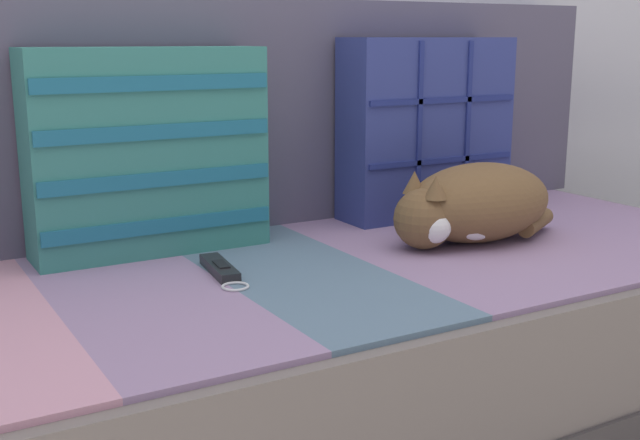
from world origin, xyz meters
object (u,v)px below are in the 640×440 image
at_px(sleeping_cat, 472,205).
at_px(game_remote_near, 221,269).
at_px(throw_pillow_quilted, 426,128).
at_px(throw_pillow_striped, 148,152).
at_px(couch, 287,366).

relative_size(sleeping_cat, game_remote_near, 2.07).
bearing_deg(throw_pillow_quilted, throw_pillow_striped, -179.96).
height_order(throw_pillow_quilted, throw_pillow_striped, throw_pillow_quilted).
distance_m(throw_pillow_striped, game_remote_near, 0.30).
bearing_deg(game_remote_near, throw_pillow_striped, 103.97).
distance_m(couch, throw_pillow_striped, 0.50).
bearing_deg(sleeping_cat, throw_pillow_quilted, 72.81).
bearing_deg(couch, throw_pillow_quilted, 24.71).
relative_size(throw_pillow_striped, game_remote_near, 2.27).
distance_m(couch, sleeping_cat, 0.51).
distance_m(throw_pillow_quilted, throw_pillow_striped, 0.69).
xyz_separation_m(couch, throw_pillow_quilted, (0.50, 0.23, 0.42)).
relative_size(throw_pillow_striped, sleeping_cat, 1.10).
xyz_separation_m(couch, throw_pillow_striped, (-0.18, 0.23, 0.41)).
height_order(throw_pillow_striped, game_remote_near, throw_pillow_striped).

